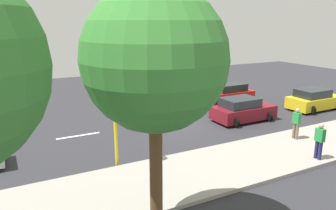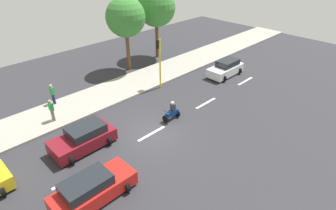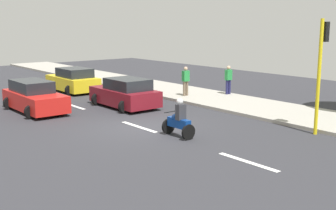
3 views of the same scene
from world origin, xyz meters
name	(u,v)px [view 1 (image 1 of 3)]	position (x,y,z in m)	size (l,w,h in m)	color
ground_plane	(173,122)	(0.00, 0.00, -0.05)	(40.00, 60.00, 0.10)	#2D2D33
sidewalk	(245,160)	(7.00, 0.00, 0.07)	(4.00, 60.00, 0.15)	#9E998E
lane_stripe_north	(78,136)	(0.00, -6.00, 0.01)	(0.20, 2.40, 0.01)	white
lane_stripe_mid	(173,121)	(0.00, 0.00, 0.01)	(0.20, 2.40, 0.01)	white
lane_stripe_south	(245,109)	(0.00, 6.00, 0.01)	(0.20, 2.40, 0.01)	white
lane_stripe_far_south	(303,100)	(0.00, 12.00, 0.01)	(0.20, 2.40, 0.01)	white
car_maroon	(242,110)	(1.97, 4.02, 0.71)	(2.35, 4.01, 1.52)	maroon
car_red	(227,94)	(-2.14, 5.92, 0.71)	(2.16, 4.32, 1.52)	red
car_yellow_cab	(314,100)	(2.22, 10.41, 0.71)	(2.30, 4.01, 1.52)	yellow
motorcycle	(141,117)	(0.28, -2.27, 0.64)	(0.60, 1.30, 1.53)	black
pedestrian_near_signal	(320,140)	(8.51, 2.92, 1.06)	(0.40, 0.24, 1.69)	#1E1E4C
pedestrian_by_tree	(296,122)	(6.18, 4.09, 1.06)	(0.40, 0.24, 1.69)	#72604C
traffic_light_corner	(115,103)	(4.85, -5.35, 2.93)	(0.49, 0.24, 4.50)	yellow
street_tree_south	(155,60)	(10.08, -5.95, 5.29)	(3.79, 3.79, 7.22)	brown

